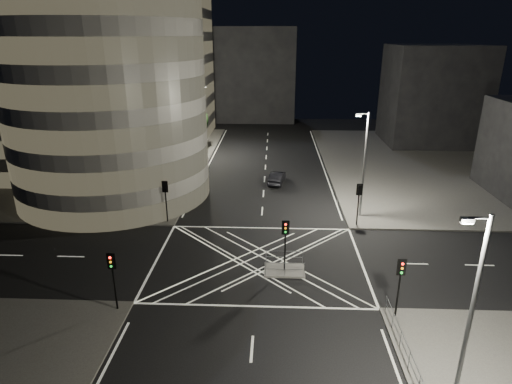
{
  "coord_description": "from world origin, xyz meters",
  "views": [
    {
      "loc": [
        1.06,
        -29.49,
        16.68
      ],
      "look_at": [
        -0.51,
        7.38,
        3.0
      ],
      "focal_mm": 30.0,
      "sensor_mm": 36.0,
      "label": 1
    }
  ],
  "objects_px": {
    "street_lamp_left_far": "(199,118)",
    "central_island": "(284,270)",
    "traffic_signal_fl": "(165,194)",
    "street_lamp_right_far": "(364,162)",
    "sedan": "(277,178)",
    "street_lamp_right_near": "(469,315)",
    "traffic_signal_nl": "(113,271)",
    "traffic_signal_nr": "(400,277)",
    "traffic_signal_fr": "(359,197)",
    "traffic_signal_island": "(285,236)",
    "street_lamp_left_near": "(170,151)"
  },
  "relations": [
    {
      "from": "traffic_signal_nl",
      "to": "street_lamp_left_near",
      "type": "relative_size",
      "value": 0.4
    },
    {
      "from": "sedan",
      "to": "traffic_signal_fl",
      "type": "bearing_deg",
      "value": 58.8
    },
    {
      "from": "street_lamp_right_far",
      "to": "traffic_signal_fl",
      "type": "bearing_deg",
      "value": -173.12
    },
    {
      "from": "central_island",
      "to": "traffic_signal_nr",
      "type": "distance_m",
      "value": 9.08
    },
    {
      "from": "central_island",
      "to": "traffic_signal_nl",
      "type": "xyz_separation_m",
      "value": [
        -10.8,
        -5.3,
        2.84
      ]
    },
    {
      "from": "traffic_signal_fl",
      "to": "street_lamp_right_near",
      "type": "height_order",
      "value": "street_lamp_right_near"
    },
    {
      "from": "street_lamp_left_far",
      "to": "street_lamp_right_far",
      "type": "xyz_separation_m",
      "value": [
        18.87,
        -21.0,
        0.0
      ]
    },
    {
      "from": "traffic_signal_nr",
      "to": "traffic_signal_island",
      "type": "bearing_deg",
      "value": 142.07
    },
    {
      "from": "traffic_signal_fl",
      "to": "street_lamp_right_far",
      "type": "xyz_separation_m",
      "value": [
        18.24,
        2.2,
        2.63
      ]
    },
    {
      "from": "street_lamp_left_near",
      "to": "street_lamp_left_far",
      "type": "xyz_separation_m",
      "value": [
        0.0,
        18.0,
        0.0
      ]
    },
    {
      "from": "central_island",
      "to": "traffic_signal_nl",
      "type": "bearing_deg",
      "value": -153.86
    },
    {
      "from": "traffic_signal_fl",
      "to": "street_lamp_left_far",
      "type": "relative_size",
      "value": 0.4
    },
    {
      "from": "traffic_signal_island",
      "to": "street_lamp_right_far",
      "type": "bearing_deg",
      "value": 54.7
    },
    {
      "from": "traffic_signal_fr",
      "to": "traffic_signal_nl",
      "type": "bearing_deg",
      "value": -142.31
    },
    {
      "from": "street_lamp_left_near",
      "to": "street_lamp_left_far",
      "type": "distance_m",
      "value": 18.0
    },
    {
      "from": "traffic_signal_fr",
      "to": "street_lamp_right_far",
      "type": "bearing_deg",
      "value": 73.89
    },
    {
      "from": "traffic_signal_fl",
      "to": "street_lamp_right_near",
      "type": "distance_m",
      "value": 27.79
    },
    {
      "from": "traffic_signal_nl",
      "to": "traffic_signal_fr",
      "type": "distance_m",
      "value": 22.24
    },
    {
      "from": "traffic_signal_island",
      "to": "sedan",
      "type": "height_order",
      "value": "traffic_signal_island"
    },
    {
      "from": "street_lamp_right_far",
      "to": "traffic_signal_island",
      "type": "bearing_deg",
      "value": -125.3
    },
    {
      "from": "central_island",
      "to": "street_lamp_right_near",
      "type": "distance_m",
      "value": 15.54
    },
    {
      "from": "street_lamp_left_far",
      "to": "sedan",
      "type": "distance_m",
      "value": 16.53
    },
    {
      "from": "street_lamp_right_near",
      "to": "sedan",
      "type": "bearing_deg",
      "value": 103.68
    },
    {
      "from": "central_island",
      "to": "traffic_signal_fl",
      "type": "height_order",
      "value": "traffic_signal_fl"
    },
    {
      "from": "traffic_signal_island",
      "to": "street_lamp_right_near",
      "type": "xyz_separation_m",
      "value": [
        7.44,
        -12.5,
        2.63
      ]
    },
    {
      "from": "sedan",
      "to": "traffic_signal_fr",
      "type": "bearing_deg",
      "value": 131.7
    },
    {
      "from": "traffic_signal_nr",
      "to": "traffic_signal_fr",
      "type": "bearing_deg",
      "value": 90.0
    },
    {
      "from": "central_island",
      "to": "street_lamp_left_far",
      "type": "xyz_separation_m",
      "value": [
        -11.44,
        31.5,
        5.47
      ]
    },
    {
      "from": "street_lamp_left_far",
      "to": "central_island",
      "type": "bearing_deg",
      "value": -70.05
    },
    {
      "from": "traffic_signal_fr",
      "to": "sedan",
      "type": "distance_m",
      "value": 14.04
    },
    {
      "from": "street_lamp_right_far",
      "to": "central_island",
      "type": "bearing_deg",
      "value": -125.3
    },
    {
      "from": "traffic_signal_fl",
      "to": "street_lamp_right_far",
      "type": "relative_size",
      "value": 0.4
    },
    {
      "from": "traffic_signal_fl",
      "to": "street_lamp_right_far",
      "type": "distance_m",
      "value": 18.55
    },
    {
      "from": "traffic_signal_fl",
      "to": "traffic_signal_island",
      "type": "relative_size",
      "value": 1.0
    },
    {
      "from": "traffic_signal_island",
      "to": "street_lamp_left_near",
      "type": "bearing_deg",
      "value": 130.27
    },
    {
      "from": "traffic_signal_fr",
      "to": "traffic_signal_island",
      "type": "xyz_separation_m",
      "value": [
        -6.8,
        -8.3,
        0.0
      ]
    },
    {
      "from": "sedan",
      "to": "central_island",
      "type": "bearing_deg",
      "value": 101.36
    },
    {
      "from": "central_island",
      "to": "street_lamp_right_far",
      "type": "height_order",
      "value": "street_lamp_right_far"
    },
    {
      "from": "street_lamp_right_far",
      "to": "sedan",
      "type": "distance_m",
      "value": 13.35
    },
    {
      "from": "traffic_signal_nl",
      "to": "traffic_signal_island",
      "type": "distance_m",
      "value": 12.03
    },
    {
      "from": "central_island",
      "to": "traffic_signal_nl",
      "type": "height_order",
      "value": "traffic_signal_nl"
    },
    {
      "from": "central_island",
      "to": "traffic_signal_nr",
      "type": "relative_size",
      "value": 0.75
    },
    {
      "from": "traffic_signal_fl",
      "to": "central_island",
      "type": "bearing_deg",
      "value": -37.54
    },
    {
      "from": "street_lamp_right_near",
      "to": "traffic_signal_nr",
      "type": "bearing_deg",
      "value": 95.04
    },
    {
      "from": "street_lamp_left_near",
      "to": "street_lamp_right_far",
      "type": "relative_size",
      "value": 1.0
    },
    {
      "from": "traffic_signal_nl",
      "to": "traffic_signal_fl",
      "type": "bearing_deg",
      "value": 90.0
    },
    {
      "from": "traffic_signal_nr",
      "to": "traffic_signal_island",
      "type": "xyz_separation_m",
      "value": [
        -6.8,
        5.3,
        0.0
      ]
    },
    {
      "from": "traffic_signal_fl",
      "to": "traffic_signal_nl",
      "type": "bearing_deg",
      "value": -90.0
    },
    {
      "from": "traffic_signal_island",
      "to": "street_lamp_left_far",
      "type": "bearing_deg",
      "value": 109.95
    },
    {
      "from": "traffic_signal_nl",
      "to": "traffic_signal_island",
      "type": "bearing_deg",
      "value": 26.14
    }
  ]
}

